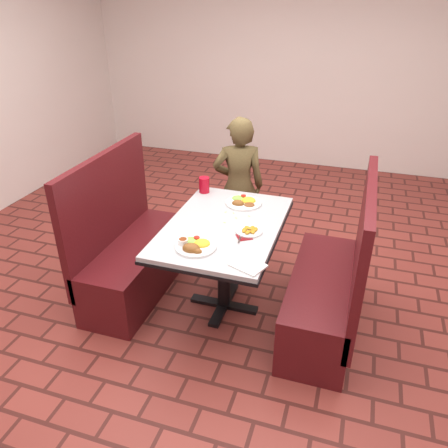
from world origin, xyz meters
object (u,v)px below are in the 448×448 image
Objects in this scene: booth_bench_left at (132,255)px; far_dinner_plate at (244,201)px; plantain_plate at (249,231)px; near_dinner_plate at (195,244)px; dining_table at (224,235)px; diner_person at (239,187)px; booth_bench_right at (329,291)px; red_tumbler at (204,185)px.

booth_bench_left is 1.02m from far_dinner_plate.
near_dinner_plate is at bearing -131.96° from plantain_plate.
diner_person is (-0.15, 0.91, -0.00)m from dining_table.
dining_table is 0.24m from plantain_plate.
diner_person reaches higher than near_dinner_plate.
booth_bench_right is at bearing 23.22° from near_dinner_plate.
booth_bench_right is 1.06m from near_dinner_plate.
dining_table is 0.93m from diner_person.
far_dinner_plate is (-0.75, 0.38, 0.45)m from booth_bench_right.
dining_table is 0.86m from booth_bench_right.
near_dinner_plate is 0.43m from plantain_plate.
diner_person is (-0.95, 0.91, 0.32)m from booth_bench_right.
plantain_plate is at bearing -3.44° from booth_bench_left.
diner_person reaches higher than booth_bench_right.
plantain_plate is (0.28, 0.32, -0.02)m from near_dinner_plate.
near_dinner_plate is 0.91m from red_tumbler.
booth_bench_left is 1.09m from plantain_plate.
booth_bench_right is (0.80, 0.00, -0.32)m from dining_table.
booth_bench_right is 0.92× the size of diner_person.
near_dinner_plate is (-0.88, -0.38, 0.45)m from booth_bench_right.
booth_bench_left is at bearing 152.30° from near_dinner_plate.
diner_person is at bearing 99.53° from dining_table.
plantain_plate is 0.77m from red_tumbler.
far_dinner_plate is (0.20, -0.54, 0.12)m from diner_person.
booth_bench_left is 1.16m from diner_person.
booth_bench_left is 0.93m from near_dinner_plate.
dining_table is 9.26× the size of red_tumbler.
booth_bench_left reaches higher than near_dinner_plate.
red_tumbler reaches higher than far_dinner_plate.
dining_table is 4.26× the size of far_dinner_plate.
diner_person is 4.58× the size of far_dinner_plate.
near_dinner_plate is 2.09× the size of red_tumbler.
red_tumbler is (0.47, 0.49, 0.49)m from booth_bench_left.
near_dinner_plate is at bearing -73.82° from red_tumbler.
dining_table is at bearing 79.88° from diner_person.
far_dinner_plate is at bearing 80.61° from near_dinner_plate.
booth_bench_right reaches higher than red_tumbler.
booth_bench_right is 4.40× the size of near_dinner_plate.
booth_bench_left reaches higher than plantain_plate.
booth_bench_right is at bearing 116.49° from diner_person.
booth_bench_left reaches higher than dining_table.
far_dinner_plate is 2.17× the size of red_tumbler.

